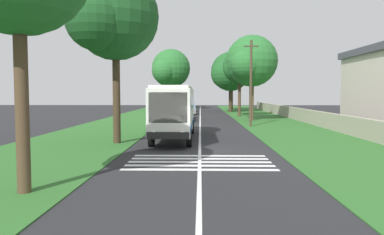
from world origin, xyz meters
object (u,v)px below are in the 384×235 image
coach_bus (175,109)px  trailing_car_3 (190,108)px  roadside_tree_left_2 (113,20)px  roadside_tree_right_0 (231,70)px  trailing_car_2 (190,110)px  trailing_car_0 (184,116)px  roadside_tree_right_3 (251,63)px  roadside_tree_left_1 (170,70)px  roadside_tree_right_1 (239,68)px  utility_pole (251,82)px  trailing_car_1 (186,113)px  roadside_tree_right_2 (229,73)px  roadside_tree_left_3 (176,74)px

coach_bus → trailing_car_3: 39.76m
roadside_tree_left_2 → roadside_tree_right_0: (47.54, -11.28, -0.37)m
trailing_car_2 → roadside_tree_right_0: 17.46m
trailing_car_0 → roadside_tree_left_2: size_ratio=0.40×
roadside_tree_right_3 → roadside_tree_left_1: bearing=21.6°
roadside_tree_right_1 → utility_pole: (-15.88, 0.39, -2.41)m
coach_bus → trailing_car_2: bearing=-0.6°
trailing_car_1 → roadside_tree_right_3: roadside_tree_right_3 is taller
roadside_tree_right_2 → roadside_tree_left_2: bearing=165.4°
roadside_tree_left_2 → coach_bus: bearing=-56.4°
trailing_car_2 → roadside_tree_right_1: roadside_tree_right_1 is taller
trailing_car_2 → roadside_tree_right_0: size_ratio=0.39×
roadside_tree_right_2 → roadside_tree_right_3: size_ratio=1.02×
trailing_car_3 → roadside_tree_left_3: (17.16, 3.71, 6.74)m
roadside_tree_left_2 → roadside_tree_right_0: size_ratio=0.98×
trailing_car_3 → roadside_tree_right_3: size_ratio=0.43×
coach_bus → trailing_car_0: bearing=0.3°
utility_pole → roadside_tree_left_2: bearing=139.9°
coach_bus → trailing_car_1: coach_bus is taller
coach_bus → trailing_car_2: 30.79m
utility_pole → trailing_car_1: bearing=30.0°
roadside_tree_right_0 → utility_pole: 35.32m
trailing_car_1 → roadside_tree_right_0: bearing=-18.0°
trailing_car_2 → roadside_tree_left_2: (-33.24, 4.02, 7.25)m
trailing_car_1 → roadside_tree_left_2: size_ratio=0.40×
roadside_tree_left_3 → utility_pole: bearing=-167.6°
roadside_tree_right_3 → utility_pole: (-8.19, 1.02, -2.48)m
roadside_tree_right_0 → utility_pole: bearing=178.6°
roadside_tree_left_2 → roadside_tree_right_2: bearing=-14.6°
roadside_tree_left_3 → trailing_car_2: bearing=-171.4°
roadside_tree_left_2 → roadside_tree_right_1: bearing=-20.9°
roadside_tree_left_3 → roadside_tree_right_3: size_ratio=1.02×
trailing_car_2 → roadside_tree_right_3: (-12.67, -7.41, 6.14)m
utility_pole → trailing_car_0: bearing=45.9°
coach_bus → roadside_tree_right_0: 46.01m
roadside_tree_left_1 → roadside_tree_right_2: bearing=-134.5°
roadside_tree_left_1 → roadside_tree_right_1: bearing=-153.3°
trailing_car_3 → roadside_tree_right_3: 23.76m
trailing_car_0 → roadside_tree_left_2: 20.59m
coach_bus → roadside_tree_left_2: 7.30m
roadside_tree_left_3 → trailing_car_3: bearing=-167.8°
trailing_car_2 → roadside_tree_left_2: 34.25m
roadside_tree_left_1 → roadside_tree_right_2: 15.18m
trailing_car_3 → roadside_tree_left_2: roadside_tree_left_2 is taller
roadside_tree_left_1 → roadside_tree_left_2: (-50.51, -0.40, 0.09)m
roadside_tree_left_3 → roadside_tree_right_1: size_ratio=1.11×
trailing_car_2 → roadside_tree_right_2: bearing=-43.7°
roadside_tree_left_3 → utility_pole: roadside_tree_left_3 is taller
trailing_car_1 → roadside_tree_left_3: roadside_tree_left_3 is taller
trailing_car_1 → roadside_tree_left_3: (35.28, 3.57, 6.74)m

